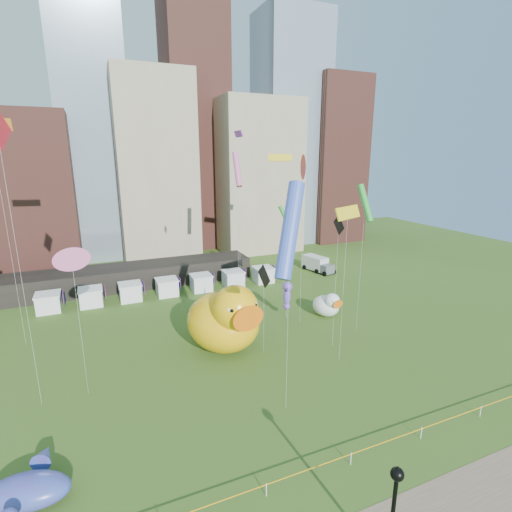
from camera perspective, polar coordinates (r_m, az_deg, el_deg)
name	(u,v)px	position (r m, az deg, el deg)	size (l,w,h in m)	color
ground	(266,496)	(26.63, 1.53, -31.97)	(160.00, 160.00, 0.00)	#3B591B
skyline	(142,144)	(78.26, -16.49, 15.68)	(101.00, 23.00, 68.00)	brown
crane_right	(274,17)	(93.46, 2.73, 31.87)	(23.00, 1.00, 76.00)	red
pavilion	(126,277)	(61.29, -18.70, -2.92)	(38.00, 6.00, 3.20)	black
vendor_tents	(167,288)	(56.31, -13.02, -4.58)	(33.24, 2.80, 2.40)	white
caution_tape	(266,486)	(26.14, 1.54, -30.95)	(50.00, 0.06, 0.90)	white
big_duck	(226,319)	(39.24, -4.53, -9.25)	(8.33, 10.31, 7.52)	#FFB40D
small_duck	(327,305)	(48.62, 10.50, -7.12)	(3.45, 4.36, 3.22)	white
seahorse_green	(246,309)	(39.31, -1.46, -7.79)	(1.91, 2.15, 6.15)	silver
seahorse_purple	(287,293)	(46.84, 4.68, -5.53)	(1.51, 1.72, 4.67)	silver
whale_inflatable	(30,488)	(28.79, -30.48, -27.50)	(5.06, 5.88, 2.03)	#4F338D
lamppost	(393,508)	(22.11, 19.69, -31.67)	(0.62, 0.62, 5.97)	black
box_truck	(317,264)	(66.82, 9.03, -1.14)	(3.42, 6.25, 2.52)	silver
kite_1	(237,170)	(49.63, -2.79, 12.67)	(0.98, 2.63, 19.80)	silver
kite_2	(339,228)	(37.96, 12.15, 4.02)	(0.16, 2.00, 13.87)	silver
kite_3	(365,203)	(42.06, 15.88, 7.52)	(1.01, 2.38, 16.47)	silver
kite_4	(280,159)	(52.92, 3.59, 14.21)	(3.00, 1.68, 19.51)	silver
kite_5	(290,230)	(26.92, 5.04, 3.80)	(3.64, 3.62, 17.69)	silver
kite_7	(239,138)	(37.83, -2.58, 17.03)	(0.38, 1.94, 21.60)	silver
kite_8	(304,167)	(42.79, 7.19, 12.92)	(1.31, 2.62, 19.46)	silver
kite_9	(72,259)	(32.61, -25.66, -0.46)	(1.85, 0.72, 12.60)	silver
kite_10	(264,277)	(37.22, 1.20, -3.17)	(0.30, 2.34, 9.21)	silver
kite_11	(285,217)	(51.83, 4.26, 5.82)	(1.84, 1.05, 12.89)	silver
kite_12	(348,213)	(35.06, 13.47, 6.17)	(3.55, 1.97, 15.01)	silver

